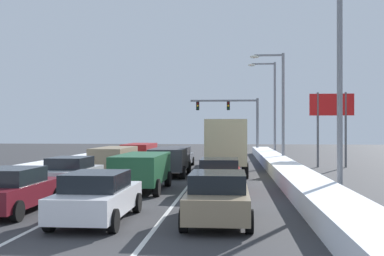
% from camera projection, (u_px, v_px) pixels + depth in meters
% --- Properties ---
extents(ground_plane, '(120.00, 120.00, 0.00)m').
position_uv_depth(ground_plane, '(162.00, 180.00, 25.54)').
color(ground_plane, '#333335').
extents(lane_stripe_between_right_lane_and_center_lane, '(0.14, 47.99, 0.01)m').
position_uv_depth(lane_stripe_between_right_lane_and_center_lane, '(199.00, 173.00, 29.74)').
color(lane_stripe_between_right_lane_and_center_lane, silver).
rests_on(lane_stripe_between_right_lane_and_center_lane, ground).
extents(lane_stripe_between_center_lane_and_left_lane, '(0.14, 47.99, 0.01)m').
position_uv_depth(lane_stripe_between_center_lane_and_left_lane, '(146.00, 172.00, 30.04)').
color(lane_stripe_between_center_lane_and_left_lane, silver).
rests_on(lane_stripe_between_center_lane_and_left_lane, ground).
extents(snow_bank_right_shoulder, '(1.76, 47.99, 0.76)m').
position_uv_depth(snow_bank_right_shoulder, '(282.00, 167.00, 29.27)').
color(snow_bank_right_shoulder, white).
rests_on(snow_bank_right_shoulder, ground).
extents(snow_bank_left_shoulder, '(2.08, 47.99, 0.84)m').
position_uv_depth(snow_bank_left_shoulder, '(67.00, 165.00, 30.50)').
color(snow_bank_left_shoulder, white).
rests_on(snow_bank_left_shoulder, ground).
extents(sedan_tan_right_lane_nearest, '(2.00, 4.50, 1.51)m').
position_uv_depth(sedan_tan_right_lane_nearest, '(218.00, 197.00, 14.05)').
color(sedan_tan_right_lane_nearest, '#937F60').
rests_on(sedan_tan_right_lane_nearest, ground).
extents(sedan_red_right_lane_second, '(2.00, 4.50, 1.51)m').
position_uv_depth(sedan_red_right_lane_second, '(220.00, 175.00, 20.51)').
color(sedan_red_right_lane_second, maroon).
rests_on(sedan_red_right_lane_second, ground).
extents(box_truck_right_lane_third, '(2.53, 7.20, 3.36)m').
position_uv_depth(box_truck_right_lane_third, '(226.00, 144.00, 28.64)').
color(box_truck_right_lane_third, black).
rests_on(box_truck_right_lane_third, ground).
extents(suv_navy_right_lane_fourth, '(2.16, 4.90, 1.67)m').
position_uv_depth(suv_navy_right_lane_fourth, '(227.00, 152.00, 36.10)').
color(suv_navy_right_lane_fourth, navy).
rests_on(suv_navy_right_lane_fourth, ground).
extents(sedan_white_center_lane_nearest, '(2.00, 4.50, 1.51)m').
position_uv_depth(sedan_white_center_lane_nearest, '(97.00, 196.00, 14.11)').
color(sedan_white_center_lane_nearest, silver).
rests_on(sedan_white_center_lane_nearest, ground).
extents(suv_green_center_lane_second, '(2.16, 4.90, 1.67)m').
position_uv_depth(suv_green_center_lane_second, '(142.00, 169.00, 21.04)').
color(suv_green_center_lane_second, '#1E5633').
rests_on(suv_green_center_lane_second, ground).
extents(suv_charcoal_center_lane_third, '(2.16, 4.90, 1.67)m').
position_uv_depth(suv_charcoal_center_lane_third, '(170.00, 159.00, 27.75)').
color(suv_charcoal_center_lane_third, '#38383D').
rests_on(suv_charcoal_center_lane_third, ground).
extents(sedan_gray_center_lane_fourth, '(2.00, 4.50, 1.51)m').
position_uv_depth(sedan_gray_center_lane_fourth, '(179.00, 157.00, 34.21)').
color(sedan_gray_center_lane_fourth, slate).
rests_on(sedan_gray_center_lane_fourth, ground).
extents(sedan_maroon_left_lane_nearest, '(2.00, 4.50, 1.51)m').
position_uv_depth(sedan_maroon_left_lane_nearest, '(12.00, 190.00, 15.60)').
color(sedan_maroon_left_lane_nearest, maroon).
rests_on(sedan_maroon_left_lane_nearest, ground).
extents(sedan_silver_left_lane_second, '(2.00, 4.50, 1.51)m').
position_uv_depth(sedan_silver_left_lane_second, '(71.00, 173.00, 21.61)').
color(sedan_silver_left_lane_second, '#B7BABF').
rests_on(sedan_silver_left_lane_second, ground).
extents(suv_tan_left_lane_third, '(2.16, 4.90, 1.67)m').
position_uv_depth(suv_tan_left_lane_third, '(114.00, 158.00, 28.78)').
color(suv_tan_left_lane_third, '#937F60').
rests_on(suv_tan_left_lane_third, ground).
extents(suv_red_left_lane_fourth, '(2.16, 4.90, 1.67)m').
position_uv_depth(suv_red_left_lane_fourth, '(140.00, 152.00, 35.77)').
color(suv_red_left_lane_fourth, maroon).
rests_on(suv_red_left_lane_fourth, ground).
extents(traffic_light_gantry, '(7.54, 0.47, 6.20)m').
position_uv_depth(traffic_light_gantry, '(236.00, 114.00, 51.24)').
color(traffic_light_gantry, slate).
rests_on(traffic_light_gantry, ground).
extents(street_lamp_right_near, '(2.66, 0.36, 9.26)m').
position_uv_depth(street_lamp_right_near, '(331.00, 62.00, 18.35)').
color(street_lamp_right_near, gray).
rests_on(street_lamp_right_near, ground).
extents(street_lamp_right_mid, '(2.66, 0.36, 8.67)m').
position_uv_depth(street_lamp_right_mid, '(279.00, 99.00, 35.76)').
color(street_lamp_right_mid, gray).
rests_on(street_lamp_right_mid, ground).
extents(street_lamp_right_far, '(2.66, 0.36, 9.22)m').
position_uv_depth(street_lamp_right_far, '(271.00, 102.00, 44.44)').
color(street_lamp_right_far, gray).
rests_on(street_lamp_right_far, ground).
extents(roadside_sign_right, '(3.20, 0.16, 5.50)m').
position_uv_depth(roadside_sign_right, '(332.00, 112.00, 33.96)').
color(roadside_sign_right, '#59595B').
rests_on(roadside_sign_right, ground).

